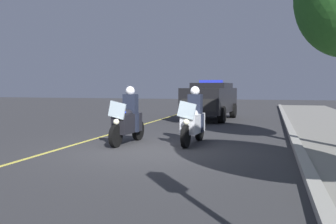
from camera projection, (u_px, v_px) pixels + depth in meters
ground_plane at (149, 150)px, 9.70m from camera, size 80.00×80.00×0.00m
curb_strip at (301, 154)px, 8.63m from camera, size 48.00×0.24×0.15m
lane_stripe_center at (71, 146)px, 10.36m from camera, size 48.00×0.12×0.01m
police_motorcycle_lead_left at (128, 120)px, 10.72m from camera, size 2.14×0.61×1.72m
police_motorcycle_lead_right at (193, 121)px, 10.66m from camera, size 2.14×0.61×1.72m
police_suv at (211, 99)px, 18.50m from camera, size 5.02×2.34×2.05m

